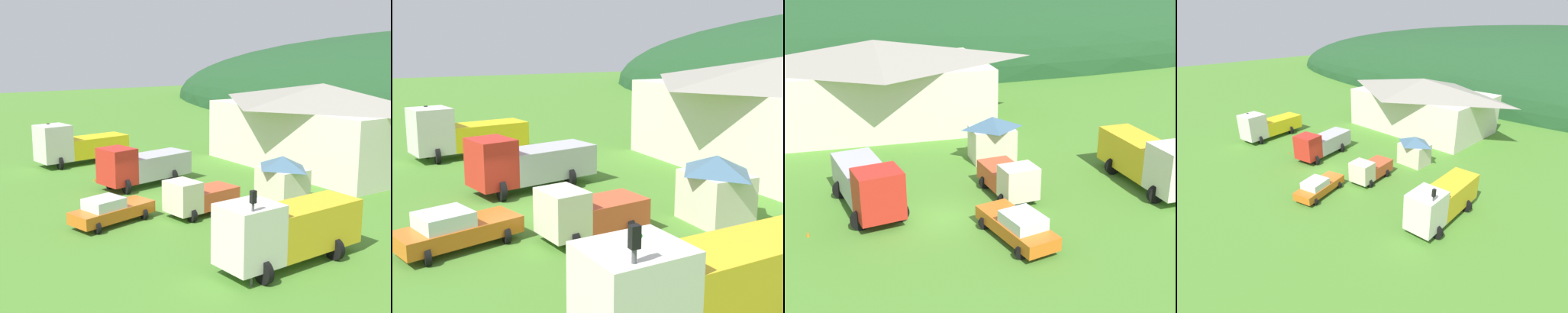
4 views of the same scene
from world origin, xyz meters
The scene contains 11 objects.
ground_plane centered at (0.00, 0.00, 0.00)m, with size 200.00×200.00×0.00m, color #4C842D.
depot_building centered at (-1.57, 18.93, 3.72)m, with size 19.52×12.39×7.23m.
play_shed_cream centered at (5.47, 8.05, 1.63)m, with size 3.22×2.57×3.16m.
flatbed_truck_yellow centered at (-13.82, 0.89, 1.77)m, with size 4.05×8.57×3.71m.
crane_truck_red centered at (-3.58, 2.14, 1.58)m, with size 4.03×7.61×3.16m.
light_truck_cream centered at (4.71, 1.76, 1.16)m, with size 2.89×4.91×2.32m.
heavy_rig_striped centered at (13.55, 0.93, 1.78)m, with size 3.30×7.97×3.39m.
service_pickup_orange centered at (3.40, -3.49, 0.83)m, with size 3.13×5.43×1.66m.
traffic_light_west centered at (-14.41, -1.31, 2.33)m, with size 0.20×0.32×3.76m.
traffic_light_east centered at (14.53, -1.89, 2.63)m, with size 0.20×0.32×4.29m.
traffic_cone_near_pickup centered at (-6.92, -0.26, 0.00)m, with size 0.36×0.36×0.51m, color orange.
Camera 2 is at (24.20, -7.88, 8.33)m, focal length 49.45 mm.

